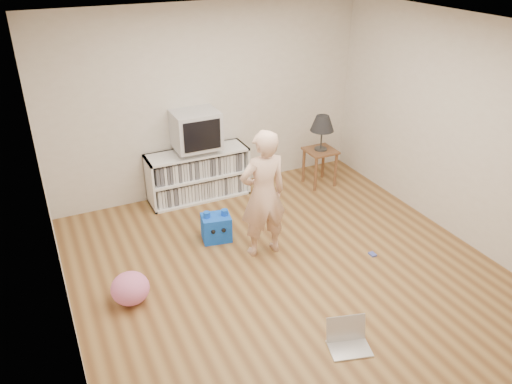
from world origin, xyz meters
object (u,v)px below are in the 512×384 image
Objects in this scene: dvd_deck at (197,149)px; crt_tv at (196,129)px; laptop at (348,339)px; side_table at (320,158)px; plush_pink at (130,288)px; plush_blue at (216,227)px; person at (263,194)px; media_unit at (198,174)px; table_lamp at (322,124)px.

dvd_deck is 0.29m from crt_tv.
laptop is at bearing -85.61° from dvd_deck.
side_table is 3.30m from laptop.
side_table is 3.48m from plush_pink.
crt_tv is at bearing 52.96° from plush_pink.
side_table is 1.39× the size of plush_blue.
crt_tv is at bearing 91.38° from plush_blue.
person is 1.73m from plush_pink.
person is at bearing -82.51° from media_unit.
plush_blue is (-0.39, 0.48, -0.59)m from person.
media_unit is 2.33m from plush_pink.
media_unit reaches higher than laptop.
crt_tv is at bearing 109.91° from laptop.
dvd_deck is 0.87× the size of table_lamp.
laptop is at bearing -41.35° from plush_pink.
plush_pink is (-1.39, -1.84, -0.85)m from crt_tv.
side_table is at bearing 25.13° from plush_pink.
laptop is 2.19m from plush_pink.
plush_blue is at bearing -49.90° from person.
person reaches higher than media_unit.
plush_pink is (-1.39, -1.86, -0.18)m from media_unit.
table_lamp is 3.40m from laptop.
crt_tv is at bearing 168.21° from table_lamp.
dvd_deck is 1.28m from plush_blue.
media_unit is at bearing 109.89° from laptop.
side_table is 1.42× the size of plush_pink.
media_unit is 2.72× the size of table_lamp.
plush_pink is at bearing -154.87° from side_table.
table_lamp reaches higher than side_table.
crt_tv is (0.00, -0.00, 0.29)m from dvd_deck.
person is 1.81m from laptop.
laptop is at bearing -85.63° from media_unit.
plush_blue is at bearing -98.99° from dvd_deck.
media_unit is 3.61× the size of plush_pink.
crt_tv is 1.38× the size of laptop.
laptop is (0.25, -3.31, -0.28)m from media_unit.
person is 3.50× the size of laptop.
table_lamp is (0.00, 0.00, 0.53)m from side_table.
media_unit is at bearing 90.00° from crt_tv.
dvd_deck is 0.30× the size of person.
media_unit is 0.39m from dvd_deck.
plush_blue is at bearing 30.54° from plush_pink.
crt_tv is (0.00, -0.02, 0.67)m from media_unit.
crt_tv is at bearing -90.00° from dvd_deck.
person reaches higher than table_lamp.
media_unit is at bearing 53.24° from plush_pink.
laptop is 1.10× the size of plush_blue.
dvd_deck is 1.63m from person.
table_lamp reaches higher than laptop.
crt_tv reaches higher than side_table.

